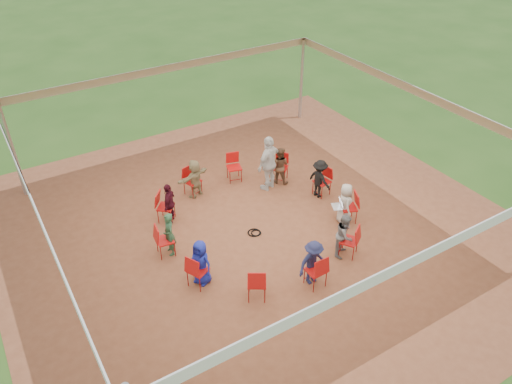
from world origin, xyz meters
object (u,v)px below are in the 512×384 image
person_seated_0 (345,203)px  person_seated_6 (201,262)px  chair_3 (234,168)px  cable_coil (255,233)px  chair_1 (322,182)px  chair_6 (165,240)px  person_seated_1 (320,179)px  standing_person (269,163)px  chair_7 (198,270)px  chair_0 (349,208)px  laptop (339,205)px  person_seated_5 (169,234)px  chair_8 (257,283)px  chair_5 (166,207)px  person_seated_8 (345,235)px  chair_10 (349,241)px  person_seated_7 (313,263)px  chair_4 (192,181)px  chair_9 (316,271)px  person_seated_3 (195,178)px  chair_2 (280,168)px  person_seated_2 (280,166)px  person_seated_4 (169,203)px

person_seated_0 → person_seated_6: (-4.35, -0.07, 0.00)m
chair_3 → cable_coil: (-0.83, -2.57, -0.43)m
chair_1 → chair_6: (-4.97, -0.08, 0.00)m
person_seated_1 → standing_person: standing_person is taller
chair_7 → person_seated_1: 4.86m
chair_0 → laptop: size_ratio=2.10×
person_seated_5 → standing_person: standing_person is taller
chair_3 → chair_8: size_ratio=1.00×
chair_5 → person_seated_1: size_ratio=0.76×
person_seated_8 → cable_coil: (-1.49, 1.84, -0.58)m
chair_10 → person_seated_7: person_seated_7 is taller
chair_10 → person_seated_7: size_ratio=0.76×
chair_5 → person_seated_5: size_ratio=0.76×
chair_4 → chair_9: 4.98m
person_seated_3 → laptop: 4.21m
chair_9 → chair_10: (1.35, 0.42, 0.00)m
chair_1 → chair_2: bearing=16.4°
chair_1 → person_seated_2: (-0.70, 1.20, 0.15)m
person_seated_0 → chair_9: bearing=149.5°
person_seated_1 → chair_3: bearing=30.5°
chair_6 → person_seated_7: bearing=50.3°
chair_2 → person_seated_7: bearing=113.9°
chair_2 → person_seated_1: person_seated_1 is taller
chair_10 → person_seated_2: 3.71m
chair_6 → chair_4: bearing=147.3°
chair_1 → person_seated_2: size_ratio=0.76×
chair_5 → chair_9: bearing=65.5°
chair_3 → chair_7: size_ratio=1.00×
chair_9 → person_seated_8: bearing=21.1°
chair_2 → laptop: size_ratio=2.10×
chair_10 → person_seated_0: size_ratio=0.76×
chair_7 → chair_2: bearing=98.2°
chair_2 → person_seated_2: 0.19m
standing_person → laptop: size_ratio=4.06×
standing_person → chair_7: bearing=14.4°
chair_10 → chair_4: bearing=81.8°
chair_6 → cable_coil: (2.33, -0.46, -0.43)m
person_seated_3 → person_seated_4: same height
chair_2 → cable_coil: bearing=90.1°
person_seated_4 → chair_4: bearing=168.4°
chair_4 → chair_7: bearing=49.1°
person_seated_1 → person_seated_3: 3.62m
person_seated_7 → laptop: person_seated_7 is taller
chair_3 → person_seated_3: person_seated_3 is taller
chair_5 → person_seated_4: (0.09, -0.08, 0.15)m
chair_1 → cable_coil: bearing=92.6°
chair_4 → chair_7: same height
person_seated_2 → person_seated_6: 4.74m
chair_2 → person_seated_4: bearing=50.3°
person_seated_2 → chair_10: bearing=132.1°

